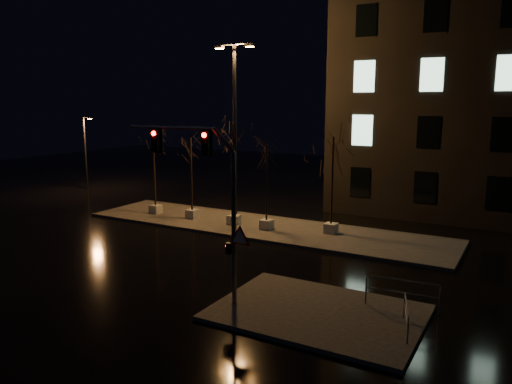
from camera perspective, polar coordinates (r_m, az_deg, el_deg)
The scene contains 13 objects.
ground at distance 24.26m, azimuth -6.40°, elevation -7.23°, with size 90.00×90.00×0.00m, color black.
median at distance 29.12m, azimuth 0.51°, elevation -4.02°, with size 22.00×5.00×0.15m, color #413E3A.
sidewalk_corner at distance 17.91m, azimuth 7.06°, elevation -13.51°, with size 7.00×5.00×0.15m, color #413E3A.
tree_0 at distance 32.32m, azimuth -11.62°, elevation 4.50°, with size 1.80×1.80×5.25m.
tree_1 at distance 30.56m, azimuth -7.45°, elevation 4.11°, with size 1.80×1.80×5.11m.
tree_2 at distance 28.72m, azimuth -2.61°, elevation 5.27°, with size 1.80×1.80×6.09m.
tree_3 at distance 27.66m, azimuth 1.23°, elevation 3.27°, with size 1.80×1.80×4.93m.
tree_4 at distance 27.07m, azimuth 8.77°, elevation 3.81°, with size 1.80×1.80×5.44m.
traffic_signal_mast at distance 17.76m, azimuth -5.46°, elevation 0.49°, with size 5.14×0.36×6.28m.
streetlight_main at distance 29.74m, azimuth -2.44°, elevation 8.15°, with size 2.60×0.34×10.42m.
streetlight_far at distance 44.17m, azimuth -18.87°, elevation 4.62°, with size 1.18×0.36×6.03m.
guard_rail_a at distance 18.28m, azimuth 16.36°, elevation -10.69°, with size 2.53×0.26×1.10m.
guard_rail_b at distance 16.81m, azimuth 16.79°, elevation -13.10°, with size 0.56×1.83×0.90m.
Camera 1 is at (13.60, -18.72, 7.29)m, focal length 35.00 mm.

